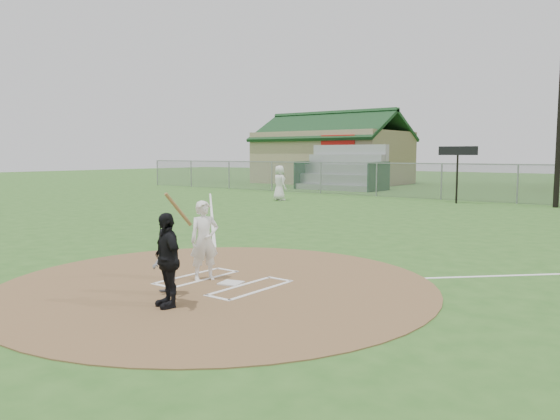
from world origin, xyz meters
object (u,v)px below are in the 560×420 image
Objects in this scene: home_plate at (231,283)px; catcher at (166,264)px; umpire at (167,260)px; ondeck_player at (279,183)px; batter_at_plate at (204,240)px.

home_plate is 0.36× the size of catcher.
home_plate is at bearing 118.26° from umpire.
ondeck_player is 1.07× the size of batter_at_plate.
home_plate is at bearing 100.57° from catcher.
ondeck_player reaches higher than home_plate.
batter_at_plate reaches higher than home_plate.
ondeck_player reaches higher than catcher.
umpire is at bearing -62.72° from batter_at_plate.
ondeck_player is at bearing 124.67° from home_plate.
batter_at_plate is (-0.32, 1.27, 0.24)m from catcher.
umpire is at bearing -82.16° from home_plate.
umpire is 0.88× the size of batter_at_plate.
catcher is at bearing 142.56° from ondeck_player.
batter_at_plate is (10.40, -16.04, -0.13)m from ondeck_player.
umpire is 21.05m from ondeck_player.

